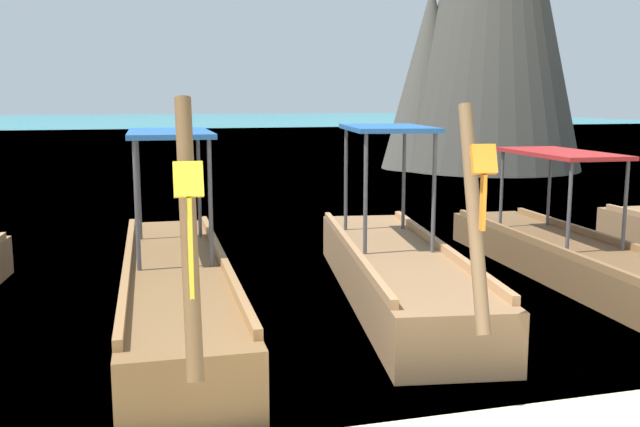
{
  "coord_description": "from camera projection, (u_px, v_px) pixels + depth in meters",
  "views": [
    {
      "loc": [
        -1.91,
        -3.3,
        2.53
      ],
      "look_at": [
        0.0,
        3.63,
        1.37
      ],
      "focal_mm": 39.58,
      "sensor_mm": 36.0,
      "label": 1
    }
  ],
  "objects": [
    {
      "name": "longtail_boat_orange_ribbon",
      "position": [
        396.0,
        270.0,
        8.98
      ],
      "size": [
        2.07,
        6.1,
        2.51
      ],
      "color": "olive",
      "rests_on": "ground"
    },
    {
      "name": "longtail_boat_blue_ribbon",
      "position": [
        587.0,
        262.0,
        9.73
      ],
      "size": [
        1.61,
        7.13,
        2.73
      ],
      "color": "brown",
      "rests_on": "ground"
    },
    {
      "name": "sea_water",
      "position": [
        147.0,
        128.0,
        62.7
      ],
      "size": [
        120.0,
        120.0,
        0.0
      ],
      "primitive_type": "plane",
      "color": "teal",
      "rests_on": "ground"
    },
    {
      "name": "longtail_boat_yellow_ribbon",
      "position": [
        176.0,
        286.0,
        8.25
      ],
      "size": [
        1.35,
        6.68,
        2.56
      ],
      "color": "brown",
      "rests_on": "ground"
    }
  ]
}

